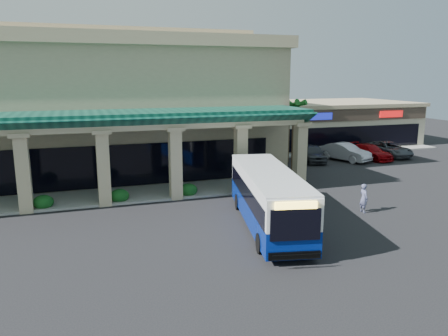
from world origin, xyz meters
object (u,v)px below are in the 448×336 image
object	(u,v)px
pedestrian	(364,198)
car_white	(345,152)
car_silver	(313,153)
car_gray	(388,149)
transit_bus	(268,199)
car_red	(369,152)

from	to	relation	value
pedestrian	car_white	size ratio (longest dim) A/B	0.34
car_silver	car_gray	size ratio (longest dim) A/B	0.87
pedestrian	car_silver	bearing A→B (deg)	-18.46
car_silver	car_gray	xyz separation A→B (m)	(8.58, -0.01, -0.05)
transit_bus	car_gray	xyz separation A→B (m)	(20.03, 15.18, -0.77)
car_silver	car_white	size ratio (longest dim) A/B	0.93
pedestrian	car_gray	distance (m)	20.12
transit_bus	pedestrian	bearing A→B (deg)	15.57
transit_bus	car_red	bearing A→B (deg)	51.83
pedestrian	car_silver	xyz separation A→B (m)	(5.10, 14.77, -0.07)
car_silver	car_red	xyz separation A→B (m)	(5.80, -0.71, -0.07)
car_red	transit_bus	bearing A→B (deg)	-152.33
car_red	car_gray	distance (m)	2.87
car_gray	car_red	bearing A→B (deg)	-167.85
car_red	car_gray	bearing A→B (deg)	1.79
transit_bus	car_silver	distance (m)	19.03
car_red	car_gray	world-z (taller)	car_gray
car_silver	car_gray	distance (m)	8.58
transit_bus	pedestrian	distance (m)	6.40
transit_bus	car_silver	world-z (taller)	transit_bus
car_gray	car_white	bearing A→B (deg)	-176.35
car_white	car_red	xyz separation A→B (m)	(2.65, -0.16, -0.11)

